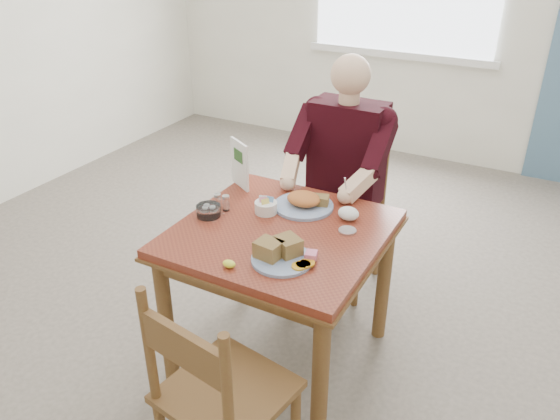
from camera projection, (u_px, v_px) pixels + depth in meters
The scene contains 15 objects.
floor at pixel (281, 354), 2.82m from camera, with size 6.00×6.00×0.00m, color #5F564D.
wall_back at pixel (453, 0), 4.49m from camera, with size 5.50×5.50×0.00m, color white.
lemon_wedge at pixel (229, 264), 2.19m from camera, with size 0.06×0.04×0.03m, color yellow.
napkin at pixel (348, 213), 2.53m from camera, with size 0.10×0.08×0.06m, color white.
metal_dish at pixel (347, 231), 2.44m from camera, with size 0.08×0.08×0.01m, color silver.
table at pixel (281, 250), 2.52m from camera, with size 0.92×0.92×0.75m.
chair_far at pixel (345, 209), 3.21m from camera, with size 0.42×0.42×0.95m.
chair_near at pixel (218, 397), 1.95m from camera, with size 0.48×0.48×0.95m.
diner at pixel (342, 162), 2.99m from camera, with size 0.53×0.56×1.39m.
near_plate at pixel (281, 253), 2.23m from camera, with size 0.31×0.31×0.08m.
far_plate at pixel (305, 202), 2.64m from camera, with size 0.36×0.36×0.08m.
caddy at pixel (266, 207), 2.59m from camera, with size 0.14×0.14×0.08m.
shakers at pixel (222, 202), 2.61m from camera, with size 0.08×0.04×0.08m.
creamer at pixel (209, 211), 2.56m from camera, with size 0.15×0.15×0.05m.
menu at pixel (240, 164), 2.80m from camera, with size 0.15×0.10×0.25m.
Camera 1 is at (1.01, -1.88, 1.99)m, focal length 35.00 mm.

